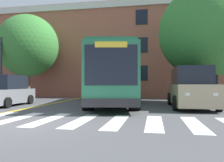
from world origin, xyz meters
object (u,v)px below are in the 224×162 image
car_tan_far_lane (191,89)px  car_grey_near_lane (7,92)px  street_tree_curbside_large (205,32)px  street_tree_curbside_small (28,46)px  city_bus (112,77)px

car_tan_far_lane → car_grey_near_lane: bearing=-175.9°
street_tree_curbside_large → street_tree_curbside_small: (-14.33, 1.92, -0.18)m
car_grey_near_lane → street_tree_curbside_small: 7.08m
car_grey_near_lane → city_bus: bearing=18.4°
street_tree_curbside_small → car_tan_far_lane: bearing=-20.5°
car_tan_far_lane → street_tree_curbside_large: (1.45, 2.90, 3.81)m
car_grey_near_lane → car_tan_far_lane: car_tan_far_lane is taller
city_bus → car_grey_near_lane: size_ratio=2.65×
street_tree_curbside_large → street_tree_curbside_small: bearing=172.4°
city_bus → car_tan_far_lane: bearing=-15.1°
car_grey_near_lane → street_tree_curbside_small: size_ratio=0.56×
car_tan_far_lane → street_tree_curbside_large: street_tree_curbside_large is taller
street_tree_curbside_small → street_tree_curbside_large: bearing=-7.6°
car_grey_near_lane → street_tree_curbside_large: size_ratio=0.50×
street_tree_curbside_small → car_grey_near_lane: bearing=-70.3°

